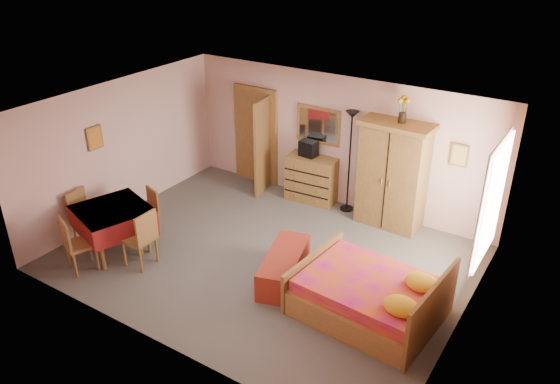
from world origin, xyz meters
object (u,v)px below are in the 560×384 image
Objects in this scene: bed at (369,286)px; sunflower_vase at (403,109)px; stereo at (308,148)px; chair_west at (87,217)px; dining_table at (115,230)px; floor_lamp at (349,162)px; wardrobe at (392,175)px; chair_south at (80,244)px; chair_north at (145,214)px; wall_mirror at (319,125)px; bench at (284,266)px; chair_east at (139,238)px; chest_of_drawers at (312,179)px.

sunflower_vase is at bearing 109.65° from bed.
stereo is 4.33m from chair_west.
dining_table is at bearing -136.79° from sunflower_vase.
wardrobe is (0.91, -0.09, -0.01)m from floor_lamp.
sunflower_vase is 5.80m from chair_south.
bed is at bearing -46.21° from stereo.
sunflower_vase is 3.25m from bed.
chair_north is at bearing -173.27° from bed.
wall_mirror is 0.47× the size of floor_lamp.
floor_lamp is at bearing 94.57° from bench.
chair_north is at bearing 107.58° from chair_south.
bed is at bearing -77.51° from chair_east.
chair_west is at bearing -133.07° from floor_lamp.
bed is 4.42m from dining_table.
chair_south reaches higher than bench.
bed is at bearing 39.88° from chair_south.
bed is at bearing -160.52° from chair_north.
chair_west reaches higher than bench.
sunflower_vase is 0.50× the size of chair_south.
wardrobe is at bearing -124.52° from chair_north.
chair_north is at bearing 85.40° from dining_table.
chair_north is (0.05, 0.66, 0.02)m from dining_table.
wardrobe is 4.99m from dining_table.
wardrobe is 4.51m from chair_north.
chest_of_drawers is 0.96m from floor_lamp.
bench is (1.00, -2.84, -1.32)m from wall_mirror.
stereo is at bearing -103.89° from chair_north.
wall_mirror is at bearing 62.99° from dining_table.
chest_of_drawers is 1.06× the size of wall_mirror.
chair_north is at bearing -123.48° from wall_mirror.
stereo is 0.38× the size of chair_north.
wardrobe is 4.58m from chair_east.
wall_mirror reaches higher than chair_west.
bed is 4.30m from chair_north.
bed is at bearing -51.85° from wall_mirror.
bed is at bearing 10.55° from dining_table.
chair_east reaches higher than bench.
sunflower_vase is 0.35× the size of bench.
dining_table is at bearing -133.95° from wardrobe.
floor_lamp is (0.89, 0.02, -0.09)m from stereo.
chair_south is at bearing -92.29° from dining_table.
chair_east is (1.30, -0.02, 0.02)m from chair_west.
stereo is at bearing -119.23° from wall_mirror.
chest_of_drawers is at bearing -179.81° from wardrobe.
wall_mirror is at bearing 135.28° from bed.
wall_mirror is at bearing 87.44° from chair_south.
stereo is at bearing -18.39° from chair_east.
chest_of_drawers is 1.05× the size of chair_west.
bed is 5.06m from chair_west.
floor_lamp is at bearing -115.12° from chair_north.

